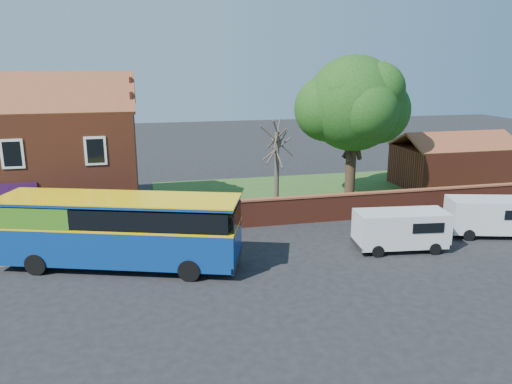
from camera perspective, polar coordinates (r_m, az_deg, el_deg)
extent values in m
plane|color=black|center=(21.34, -10.23, -10.72)|extent=(120.00, 120.00, 0.00)
cube|color=gray|center=(27.37, -25.80, -6.09)|extent=(18.00, 3.50, 0.12)
cube|color=slate|center=(25.77, -26.61, -7.41)|extent=(18.00, 0.15, 0.14)
cube|color=#426B28|center=(36.24, 9.51, -0.05)|extent=(26.00, 12.00, 0.04)
cube|color=brown|center=(31.99, -24.31, 2.85)|extent=(12.00, 8.00, 6.50)
cube|color=brown|center=(29.55, -25.88, 10.16)|extent=(12.30, 4.08, 2.16)
cube|color=brown|center=(33.46, -24.44, 10.66)|extent=(12.30, 4.08, 2.16)
cube|color=black|center=(27.89, -26.10, 3.93)|extent=(1.10, 0.06, 1.50)
cube|color=#4C0F19|center=(28.63, -25.33, -2.97)|extent=(0.95, 0.04, 2.10)
cube|color=silver|center=(28.64, -25.33, -2.86)|extent=(1.20, 0.06, 2.30)
cube|color=#330D3C|center=(28.20, -25.71, 0.33)|extent=(2.00, 0.06, 0.60)
cube|color=maroon|center=(30.80, 13.80, -1.47)|extent=(22.00, 0.30, 1.50)
cube|color=brown|center=(30.60, 13.89, -0.03)|extent=(22.00, 0.38, 0.10)
cube|color=maroon|center=(40.20, 21.55, 2.73)|extent=(8.00, 5.00, 3.00)
cube|color=brown|center=(38.86, 22.86, 5.31)|extent=(8.20, 2.56, 1.24)
cube|color=brown|center=(40.89, 20.84, 5.90)|extent=(8.20, 2.56, 1.24)
cube|color=navy|center=(23.44, -15.20, -5.43)|extent=(10.97, 5.95, 1.70)
cube|color=yellow|center=(23.17, -15.34, -3.46)|extent=(10.99, 5.97, 0.10)
cube|color=black|center=(23.03, -15.42, -2.25)|extent=(10.57, 5.83, 0.85)
cube|color=#3F811C|center=(24.49, -23.15, -1.91)|extent=(4.31, 3.73, 0.91)
cube|color=navy|center=(22.87, -15.52, -0.88)|extent=(10.97, 5.95, 0.14)
cube|color=yellow|center=(22.85, -15.53, -0.68)|extent=(11.02, 6.00, 0.06)
cylinder|color=black|center=(24.06, -23.84, -7.56)|extent=(1.00, 0.57, 0.96)
cylinder|color=black|center=(26.12, -21.19, -5.58)|extent=(1.00, 0.57, 0.96)
cylinder|color=black|center=(21.63, -7.64, -8.87)|extent=(1.00, 0.57, 0.96)
cylinder|color=black|center=(23.89, -6.28, -6.50)|extent=(1.00, 0.57, 0.96)
cube|color=silver|center=(25.68, 16.22, -3.99)|extent=(4.65, 2.30, 1.70)
cube|color=black|center=(26.43, 20.30, -3.19)|extent=(0.26, 1.52, 0.67)
cube|color=black|center=(26.83, 20.46, -5.26)|extent=(0.31, 1.79, 0.21)
cylinder|color=black|center=(24.71, 13.73, -6.58)|extent=(0.61, 0.29, 0.59)
cylinder|color=black|center=(26.18, 12.49, -5.29)|extent=(0.61, 0.29, 0.59)
cylinder|color=black|center=(25.81, 19.75, -6.12)|extent=(0.61, 0.29, 0.59)
cylinder|color=black|center=(27.22, 18.22, -4.92)|extent=(0.61, 0.29, 0.59)
cube|color=silver|center=(29.50, 25.40, -2.38)|extent=(4.94, 3.00, 1.75)
cylinder|color=black|center=(28.43, 23.14, -4.53)|extent=(0.65, 0.37, 0.61)
cylinder|color=black|center=(29.96, 22.00, -3.47)|extent=(0.65, 0.37, 0.61)
cylinder|color=black|center=(31.09, 27.13, -3.40)|extent=(0.65, 0.37, 0.61)
cylinder|color=black|center=(34.18, 10.74, 2.40)|extent=(0.69, 0.69, 3.97)
sphere|color=#2B621E|center=(33.54, 11.11, 9.90)|extent=(6.21, 6.21, 6.21)
sphere|color=#2B621E|center=(34.67, 13.60, 9.05)|extent=(4.48, 4.48, 4.48)
sphere|color=#2B621E|center=(33.42, 8.11, 9.42)|extent=(4.31, 4.31, 4.31)
cylinder|color=#4C4238|center=(30.30, 2.38, 2.12)|extent=(0.29, 0.29, 5.03)
cylinder|color=#4C4238|center=(29.97, 2.42, 5.48)|extent=(0.30, 2.45, 1.98)
cylinder|color=#4C4238|center=(30.00, 2.41, 5.14)|extent=(1.28, 1.81, 1.81)
cylinder|color=#4C4238|center=(29.94, 2.42, 5.82)|extent=(2.06, 0.94, 2.00)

